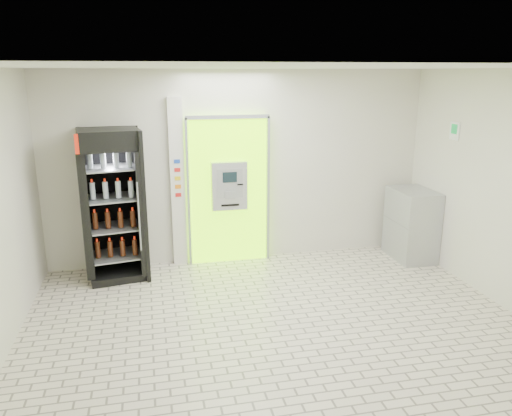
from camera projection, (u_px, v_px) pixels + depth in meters
name	position (u px, v px, depth m)	size (l,w,h in m)	color
ground	(279.00, 331.00, 5.88)	(6.00, 6.00, 0.00)	beige
room_shell	(281.00, 178.00, 5.40)	(6.00, 6.00, 6.00)	silver
atm_assembly	(228.00, 190.00, 7.81)	(1.30, 0.24, 2.33)	#85F200
pillar	(178.00, 183.00, 7.65)	(0.22, 0.11, 2.60)	silver
beverage_cooler	(114.00, 208.00, 7.22)	(0.93, 0.87, 2.19)	black
steel_cabinet	(411.00, 224.00, 8.07)	(0.57, 0.85, 1.14)	#A4A6AC
exit_sign	(455.00, 131.00, 7.26)	(0.02, 0.22, 0.26)	white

